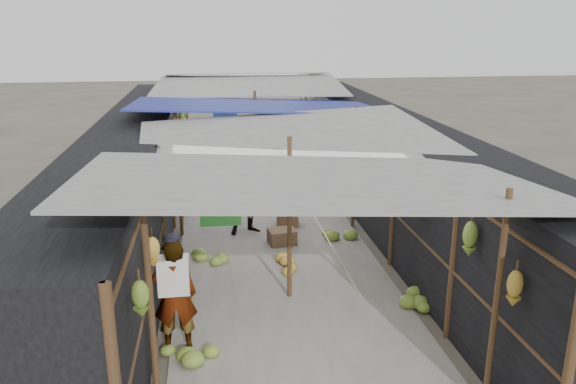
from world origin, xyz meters
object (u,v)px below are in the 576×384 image
black_basin (319,184)px  crate_near (282,237)px  shopper_blue (249,195)px  vendor_elderly (175,295)px  vendor_seated (314,162)px

black_basin → crate_near: bearing=-111.4°
crate_near → shopper_blue: size_ratio=0.31×
vendor_elderly → shopper_blue: bearing=-109.3°
vendor_elderly → vendor_seated: bearing=-114.9°
crate_near → black_basin: 4.18m
crate_near → vendor_seated: vendor_seated is taller
crate_near → vendor_seated: 4.92m
vendor_elderly → vendor_seated: 8.83m
black_basin → vendor_seated: (0.00, 0.78, 0.42)m
crate_near → shopper_blue: bearing=120.7°
shopper_blue → vendor_seated: (2.11, 3.95, -0.31)m
vendor_elderly → vendor_seated: size_ratio=1.54×
crate_near → shopper_blue: shopper_blue is taller
shopper_blue → vendor_seated: size_ratio=1.61×
black_basin → vendor_elderly: (-3.40, -7.37, 0.70)m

